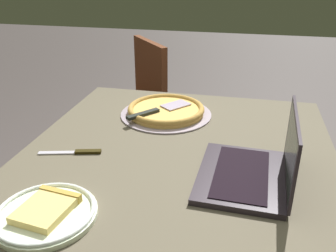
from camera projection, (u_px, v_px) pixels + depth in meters
name	position (u px, v px, depth m)	size (l,w,h in m)	color
dining_table	(176.00, 172.00, 1.22)	(1.21, 1.05, 0.72)	brown
laptop	(255.00, 168.00, 1.06)	(0.35, 0.27, 0.22)	#2A222A
pizza_plate	(46.00, 212.00, 0.92)	(0.26, 0.26, 0.04)	white
pizza_tray	(166.00, 110.00, 1.51)	(0.38, 0.38, 0.04)	#A393A1
table_knife	(76.00, 152.00, 1.22)	(0.07, 0.21, 0.01)	silver
chair_near	(133.00, 103.00, 2.19)	(0.58, 0.58, 0.87)	brown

